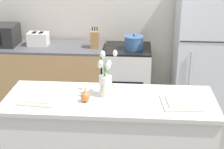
{
  "coord_description": "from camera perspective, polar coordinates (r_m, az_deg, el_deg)",
  "views": [
    {
      "loc": [
        0.22,
        -2.63,
        2.21
      ],
      "look_at": [
        0.0,
        0.25,
        1.06
      ],
      "focal_mm": 55.0,
      "sensor_mm": 36.0,
      "label": 1
    }
  ],
  "objects": [
    {
      "name": "back_wall",
      "position": [
        4.71,
        1.63,
        11.23
      ],
      "size": [
        5.2,
        0.08,
        2.7
      ],
      "color": "silver",
      "rests_on": "ground_plane"
    },
    {
      "name": "kitchen_island",
      "position": [
        3.16,
        -0.35,
        -11.66
      ],
      "size": [
        1.8,
        0.66,
        0.94
      ],
      "color": "silver",
      "rests_on": "ground_plane"
    },
    {
      "name": "back_counter",
      "position": [
        4.75,
        -11.6,
        -0.46
      ],
      "size": [
        1.68,
        0.6,
        0.9
      ],
      "color": "tan",
      "rests_on": "ground_plane"
    },
    {
      "name": "stove_range",
      "position": [
        4.58,
        2.52,
        -0.89
      ],
      "size": [
        0.6,
        0.61,
        0.9
      ],
      "color": "silver",
      "rests_on": "ground_plane"
    },
    {
      "name": "refrigerator",
      "position": [
        4.51,
        14.79,
        3.83
      ],
      "size": [
        0.68,
        0.67,
        1.75
      ],
      "color": "silver",
      "rests_on": "ground_plane"
    },
    {
      "name": "flower_vase",
      "position": [
        2.92,
        -1.11,
        -0.94
      ],
      "size": [
        0.16,
        0.18,
        0.41
      ],
      "color": "silver",
      "rests_on": "kitchen_island"
    },
    {
      "name": "pear_figurine",
      "position": [
        2.86,
        -4.47,
        -3.61
      ],
      "size": [
        0.08,
        0.08,
        0.13
      ],
      "color": "#C66B33",
      "rests_on": "kitchen_island"
    },
    {
      "name": "plate_setting_left",
      "position": [
        2.98,
        -11.89,
        -3.81
      ],
      "size": [
        0.34,
        0.34,
        0.02
      ],
      "color": "beige",
      "rests_on": "kitchen_island"
    },
    {
      "name": "plate_setting_right",
      "position": [
        2.89,
        11.34,
        -4.58
      ],
      "size": [
        0.34,
        0.34,
        0.02
      ],
      "color": "beige",
      "rests_on": "kitchen_island"
    },
    {
      "name": "toaster",
      "position": [
        4.61,
        -12.19,
        5.81
      ],
      "size": [
        0.28,
        0.18,
        0.17
      ],
      "color": "silver",
      "rests_on": "back_counter"
    },
    {
      "name": "cooking_pot",
      "position": [
        4.36,
        3.64,
        5.34
      ],
      "size": [
        0.24,
        0.24,
        0.19
      ],
      "color": "#386093",
      "rests_on": "stove_range"
    },
    {
      "name": "knife_block",
      "position": [
        4.4,
        -2.86,
        5.89
      ],
      "size": [
        0.1,
        0.14,
        0.27
      ],
      "color": "#A37547",
      "rests_on": "back_counter"
    }
  ]
}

